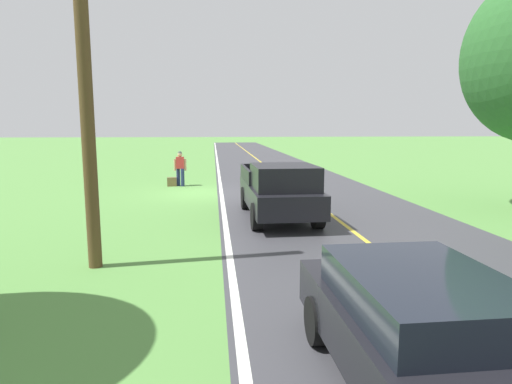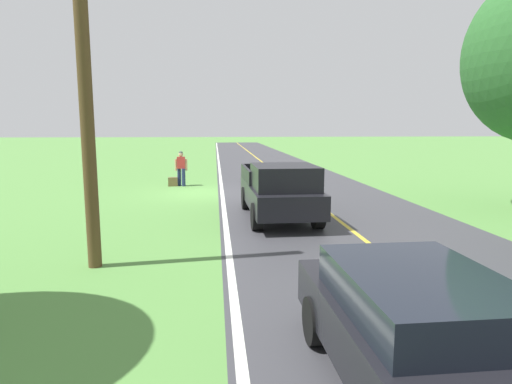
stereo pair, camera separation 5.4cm
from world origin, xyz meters
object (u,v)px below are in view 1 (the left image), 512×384
(suitcase_carried, at_px, (172,182))
(pickup_truck_passing, at_px, (279,189))
(utility_pole_roadside, at_px, (85,85))
(sedan_ahead_same_lane, at_px, (427,334))
(hitchhiker_walking, at_px, (180,166))

(suitcase_carried, xyz_separation_m, pickup_truck_passing, (-4.15, 8.17, 0.74))
(suitcase_carried, height_order, utility_pole_roadside, utility_pole_roadside)
(pickup_truck_passing, height_order, sedan_ahead_same_lane, pickup_truck_passing)
(hitchhiker_walking, bearing_deg, sedan_ahead_same_lane, 102.42)
(sedan_ahead_same_lane, bearing_deg, utility_pole_roadside, -46.51)
(pickup_truck_passing, height_order, utility_pole_roadside, utility_pole_roadside)
(suitcase_carried, relative_size, sedan_ahead_same_lane, 0.10)
(sedan_ahead_same_lane, bearing_deg, hitchhiker_walking, -77.58)
(suitcase_carried, height_order, pickup_truck_passing, pickup_truck_passing)
(hitchhiker_walking, xyz_separation_m, suitcase_carried, (0.42, 0.10, -0.76))
(hitchhiker_walking, relative_size, utility_pole_roadside, 0.23)
(hitchhiker_walking, distance_m, sedan_ahead_same_lane, 18.15)
(suitcase_carried, xyz_separation_m, utility_pole_roadside, (0.48, 12.57, 3.57))
(hitchhiker_walking, xyz_separation_m, pickup_truck_passing, (-3.74, 8.27, -0.01))
(pickup_truck_passing, bearing_deg, suitcase_carried, -63.08)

